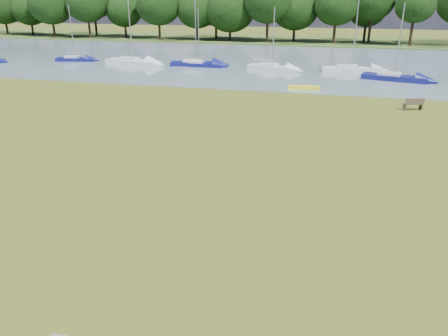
% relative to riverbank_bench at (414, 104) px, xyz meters
% --- Properties ---
extents(ground, '(220.00, 220.00, 0.00)m').
position_rel_riverbank_bench_xyz_m(ground, '(-11.67, -17.78, -0.51)').
color(ground, olive).
extents(river, '(220.00, 40.00, 0.10)m').
position_rel_riverbank_bench_xyz_m(river, '(-11.67, 24.22, -0.51)').
color(river, slate).
rests_on(river, ground).
extents(far_bank, '(220.00, 20.00, 0.40)m').
position_rel_riverbank_bench_xyz_m(far_bank, '(-11.67, 54.22, -0.51)').
color(far_bank, '#4C6626').
rests_on(far_bank, ground).
extents(riverbank_bench, '(1.72, 1.04, 1.02)m').
position_rel_riverbank_bench_xyz_m(riverbank_bench, '(0.00, 0.00, 0.00)').
color(riverbank_bench, brown).
rests_on(riverbank_bench, ground).
extents(kayak, '(3.23, 1.06, 0.32)m').
position_rel_riverbank_bench_xyz_m(kayak, '(-9.55, 6.22, -0.30)').
color(kayak, yellow).
rests_on(kayak, river).
extents(tree_line, '(153.17, 9.20, 11.13)m').
position_rel_riverbank_bench_xyz_m(tree_line, '(-5.61, 50.22, 6.09)').
color(tree_line, black).
rests_on(tree_line, far_bank).
extents(sailboat_1, '(6.17, 1.93, 7.32)m').
position_rel_riverbank_bench_xyz_m(sailboat_1, '(-24.25, 17.70, -0.06)').
color(sailboat_1, navy).
rests_on(sailboat_1, river).
extents(sailboat_2, '(6.96, 2.88, 8.60)m').
position_rel_riverbank_bench_xyz_m(sailboat_2, '(-24.77, 18.13, 0.00)').
color(sailboat_2, navy).
rests_on(sailboat_2, river).
extents(sailboat_3, '(7.20, 2.57, 9.78)m').
position_rel_riverbank_bench_xyz_m(sailboat_3, '(-4.73, 18.08, 0.04)').
color(sailboat_3, silver).
rests_on(sailboat_3, river).
extents(sailboat_4, '(8.13, 3.71, 9.82)m').
position_rel_riverbank_bench_xyz_m(sailboat_4, '(-33.69, 17.42, 0.06)').
color(sailboat_4, silver).
rests_on(sailboat_4, river).
extents(sailboat_5, '(7.15, 3.63, 8.13)m').
position_rel_riverbank_bench_xyz_m(sailboat_5, '(-0.23, 13.48, 0.03)').
color(sailboat_5, navy).
rests_on(sailboat_5, river).
extents(sailboat_6, '(5.49, 2.50, 7.56)m').
position_rel_riverbank_bench_xyz_m(sailboat_6, '(-42.86, 17.97, -0.02)').
color(sailboat_6, navy).
rests_on(sailboat_6, river).
extents(sailboat_9, '(6.57, 3.41, 7.50)m').
position_rel_riverbank_bench_xyz_m(sailboat_9, '(-14.41, 17.15, 0.02)').
color(sailboat_9, silver).
rests_on(sailboat_9, river).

